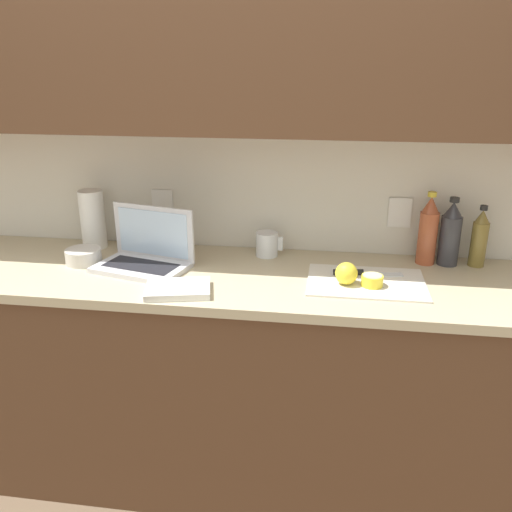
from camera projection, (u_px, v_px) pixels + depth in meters
The scene contains 15 objects.
ground_plane at pixel (217, 467), 2.36m from camera, with size 12.00×12.00×0.00m, color brown.
wall_back at pixel (220, 92), 2.04m from camera, with size 5.20×0.38×2.60m.
counter_unit at pixel (209, 374), 2.20m from camera, with size 2.42×0.61×0.92m.
laptop at pixel (146, 253), 2.08m from camera, with size 0.39×0.29×0.23m.
cutting_board at pixel (366, 282), 1.94m from camera, with size 0.42×0.30×0.01m, color silver.
knife at pixel (356, 273), 2.00m from camera, with size 0.26×0.06×0.02m.
lemon_half_cut at pixel (372, 280), 1.90m from camera, with size 0.08×0.08×0.04m.
lemon_whole_beside at pixel (346, 273), 1.91m from camera, with size 0.08×0.08×0.08m.
bottle_green_soda at pixel (428, 231), 2.09m from camera, with size 0.07×0.07×0.29m.
bottle_oil_tall at pixel (450, 234), 2.08m from camera, with size 0.08×0.08×0.27m.
bottle_water_clear at pixel (479, 239), 2.07m from camera, with size 0.06×0.06×0.24m.
measuring_cup at pixel (267, 244), 2.20m from camera, with size 0.11×0.09×0.10m.
bowl_white at pixel (83, 256), 2.13m from camera, with size 0.14×0.14×0.06m.
paper_towel_roll at pixel (93, 219), 2.28m from camera, with size 0.10×0.10×0.25m.
dish_towel at pixel (178, 289), 1.87m from camera, with size 0.22×0.16×0.02m, color silver.
Camera 1 is at (0.44, -1.85, 1.68)m, focal length 38.00 mm.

